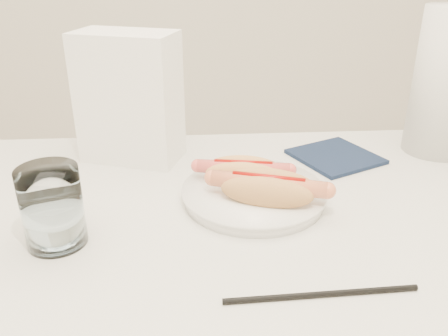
{
  "coord_description": "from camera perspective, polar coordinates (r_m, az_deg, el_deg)",
  "views": [
    {
      "loc": [
        -0.06,
        -0.58,
        1.13
      ],
      "look_at": [
        -0.01,
        0.08,
        0.82
      ],
      "focal_mm": 37.98,
      "sensor_mm": 36.0,
      "label": 1
    }
  ],
  "objects": [
    {
      "name": "table",
      "position": [
        0.73,
        1.62,
        -11.87
      ],
      "size": [
        1.2,
        0.8,
        0.75
      ],
      "color": "silver",
      "rests_on": "ground"
    },
    {
      "name": "plate",
      "position": [
        0.77,
        3.6,
        -3.34
      ],
      "size": [
        0.27,
        0.27,
        0.02
      ],
      "primitive_type": "cylinder",
      "rotation": [
        0.0,
        0.0,
        0.2
      ],
      "color": "white",
      "rests_on": "table"
    },
    {
      "name": "hotdog_left",
      "position": [
        0.79,
        2.32,
        -0.4
      ],
      "size": [
        0.15,
        0.08,
        0.04
      ],
      "rotation": [
        0.0,
        0.0,
        -0.18
      ],
      "color": "#E7A35C",
      "rests_on": "plate"
    },
    {
      "name": "hotdog_right",
      "position": [
        0.73,
        5.33,
        -2.45
      ],
      "size": [
        0.18,
        0.11,
        0.05
      ],
      "rotation": [
        0.0,
        0.0,
        -0.31
      ],
      "color": "tan",
      "rests_on": "plate"
    },
    {
      "name": "water_glass",
      "position": [
        0.68,
        -19.97,
        -4.43
      ],
      "size": [
        0.08,
        0.08,
        0.11
      ],
      "primitive_type": "cylinder",
      "color": "white",
      "rests_on": "table"
    },
    {
      "name": "chopstick_far",
      "position": [
        0.59,
        11.65,
        -14.67
      ],
      "size": [
        0.24,
        0.02,
        0.01
      ],
      "primitive_type": "cylinder",
      "rotation": [
        0.0,
        1.57,
        0.04
      ],
      "color": "black",
      "rests_on": "table"
    },
    {
      "name": "napkin_box",
      "position": [
        0.91,
        -11.33,
        8.27
      ],
      "size": [
        0.2,
        0.15,
        0.24
      ],
      "primitive_type": "cube",
      "rotation": [
        0.0,
        0.0,
        -0.34
      ],
      "color": "white",
      "rests_on": "table"
    },
    {
      "name": "navy_napkin",
      "position": [
        0.95,
        13.25,
        1.35
      ],
      "size": [
        0.19,
        0.19,
        0.01
      ],
      "primitive_type": "cube",
      "rotation": [
        0.0,
        0.0,
        0.44
      ],
      "color": "#111C35",
      "rests_on": "table"
    },
    {
      "name": "paper_towel_roll",
      "position": [
        1.01,
        25.22,
        9.28
      ],
      "size": [
        0.16,
        0.16,
        0.28
      ],
      "primitive_type": "cylinder",
      "rotation": [
        0.0,
        0.0,
        0.3
      ],
      "color": "silver",
      "rests_on": "table"
    }
  ]
}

